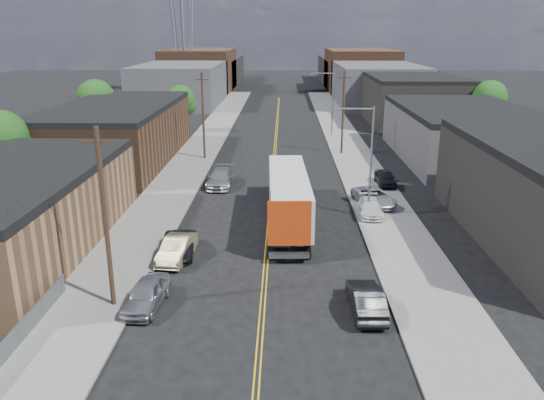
{
  "coord_description": "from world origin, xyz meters",
  "views": [
    {
      "loc": [
        1.1,
        -15.84,
        14.52
      ],
      "look_at": [
        0.26,
        21.6,
        2.5
      ],
      "focal_mm": 35.0,
      "sensor_mm": 36.0,
      "label": 1
    }
  ],
  "objects_px": {
    "car_left_b": "(177,249)",
    "car_left_d": "(221,178)",
    "semi_truck": "(288,192)",
    "car_right_lot_b": "(370,207)",
    "car_left_c": "(177,246)",
    "car_right_lot_a": "(374,197)",
    "car_right_lot_c": "(385,178)",
    "car_left_a": "(146,294)",
    "car_right_oncoming": "(366,299)"
  },
  "relations": [
    {
      "from": "car_left_b",
      "to": "car_right_lot_b",
      "type": "height_order",
      "value": "car_left_b"
    },
    {
      "from": "car_left_b",
      "to": "car_left_a",
      "type": "bearing_deg",
      "value": -87.56
    },
    {
      "from": "car_left_c",
      "to": "car_right_lot_a",
      "type": "height_order",
      "value": "car_right_lot_a"
    },
    {
      "from": "car_right_oncoming",
      "to": "car_right_lot_b",
      "type": "bearing_deg",
      "value": -101.22
    },
    {
      "from": "car_right_lot_c",
      "to": "car_right_oncoming",
      "type": "bearing_deg",
      "value": -103.12
    },
    {
      "from": "car_left_a",
      "to": "car_left_d",
      "type": "xyz_separation_m",
      "value": [
        1.37,
        23.77,
        0.07
      ]
    },
    {
      "from": "car_right_lot_c",
      "to": "car_left_a",
      "type": "bearing_deg",
      "value": -126.44
    },
    {
      "from": "car_right_lot_c",
      "to": "car_right_lot_b",
      "type": "bearing_deg",
      "value": -108.24
    },
    {
      "from": "car_left_d",
      "to": "car_right_lot_c",
      "type": "bearing_deg",
      "value": 2.93
    },
    {
      "from": "car_left_c",
      "to": "car_left_d",
      "type": "relative_size",
      "value": 0.87
    },
    {
      "from": "car_right_oncoming",
      "to": "semi_truck",
      "type": "bearing_deg",
      "value": -75.64
    },
    {
      "from": "semi_truck",
      "to": "car_left_c",
      "type": "bearing_deg",
      "value": -139.84
    },
    {
      "from": "car_right_oncoming",
      "to": "car_right_lot_b",
      "type": "xyz_separation_m",
      "value": [
        2.62,
        15.54,
        0.02
      ]
    },
    {
      "from": "semi_truck",
      "to": "car_right_lot_b",
      "type": "relative_size",
      "value": 3.75
    },
    {
      "from": "car_left_c",
      "to": "car_right_oncoming",
      "type": "relative_size",
      "value": 1.06
    },
    {
      "from": "car_right_lot_c",
      "to": "car_right_lot_a",
      "type": "bearing_deg",
      "value": -109.13
    },
    {
      "from": "semi_truck",
      "to": "car_left_a",
      "type": "relative_size",
      "value": 3.7
    },
    {
      "from": "car_right_lot_b",
      "to": "car_right_oncoming",
      "type": "bearing_deg",
      "value": -96.51
    },
    {
      "from": "car_left_d",
      "to": "car_left_a",
      "type": "bearing_deg",
      "value": -91.17
    },
    {
      "from": "car_left_d",
      "to": "car_right_lot_a",
      "type": "xyz_separation_m",
      "value": [
        13.91,
        -6.0,
        0.04
      ]
    },
    {
      "from": "semi_truck",
      "to": "car_left_d",
      "type": "height_order",
      "value": "semi_truck"
    },
    {
      "from": "car_right_lot_c",
      "to": "semi_truck",
      "type": "bearing_deg",
      "value": -133.82
    },
    {
      "from": "car_left_a",
      "to": "car_right_lot_b",
      "type": "distance_m",
      "value": 21.07
    },
    {
      "from": "car_right_oncoming",
      "to": "car_right_lot_c",
      "type": "distance_m",
      "value": 24.91
    },
    {
      "from": "car_right_lot_a",
      "to": "car_right_lot_c",
      "type": "distance_m",
      "value": 6.57
    },
    {
      "from": "car_left_a",
      "to": "car_left_b",
      "type": "xyz_separation_m",
      "value": [
        0.44,
        6.34,
        0.01
      ]
    },
    {
      "from": "car_left_b",
      "to": "car_right_lot_c",
      "type": "height_order",
      "value": "car_right_lot_c"
    },
    {
      "from": "car_left_c",
      "to": "car_left_b",
      "type": "bearing_deg",
      "value": -85.03
    },
    {
      "from": "car_left_a",
      "to": "car_left_b",
      "type": "relative_size",
      "value": 0.96
    },
    {
      "from": "car_left_a",
      "to": "car_right_lot_b",
      "type": "xyz_separation_m",
      "value": [
        14.57,
        15.22,
        0.03
      ]
    },
    {
      "from": "car_left_c",
      "to": "car_right_lot_c",
      "type": "relative_size",
      "value": 1.16
    },
    {
      "from": "car_right_lot_b",
      "to": "car_right_lot_c",
      "type": "distance_m",
      "value": 9.21
    },
    {
      "from": "car_left_a",
      "to": "car_left_c",
      "type": "distance_m",
      "value": 7.06
    },
    {
      "from": "semi_truck",
      "to": "car_right_lot_b",
      "type": "height_order",
      "value": "semi_truck"
    },
    {
      "from": "car_left_b",
      "to": "car_right_oncoming",
      "type": "bearing_deg",
      "value": -23.62
    },
    {
      "from": "car_left_d",
      "to": "car_right_lot_b",
      "type": "bearing_deg",
      "value": -30.81
    },
    {
      "from": "car_left_a",
      "to": "car_right_oncoming",
      "type": "xyz_separation_m",
      "value": [
        11.94,
        -0.32,
        0.01
      ]
    },
    {
      "from": "car_right_oncoming",
      "to": "car_right_lot_b",
      "type": "relative_size",
      "value": 1.06
    },
    {
      "from": "car_right_oncoming",
      "to": "car_right_lot_a",
      "type": "bearing_deg",
      "value": -102.07
    },
    {
      "from": "car_left_d",
      "to": "car_right_lot_c",
      "type": "relative_size",
      "value": 1.33
    },
    {
      "from": "car_left_c",
      "to": "car_right_lot_a",
      "type": "distance_m",
      "value": 18.38
    },
    {
      "from": "car_left_a",
      "to": "car_right_lot_a",
      "type": "distance_m",
      "value": 23.44
    },
    {
      "from": "semi_truck",
      "to": "car_left_c",
      "type": "height_order",
      "value": "semi_truck"
    },
    {
      "from": "car_right_lot_a",
      "to": "car_right_lot_b",
      "type": "distance_m",
      "value": 2.65
    },
    {
      "from": "semi_truck",
      "to": "car_left_b",
      "type": "distance_m",
      "value": 10.73
    },
    {
      "from": "car_left_d",
      "to": "car_right_lot_c",
      "type": "height_order",
      "value": "car_left_d"
    },
    {
      "from": "semi_truck",
      "to": "car_left_d",
      "type": "relative_size",
      "value": 2.91
    },
    {
      "from": "car_left_b",
      "to": "car_right_lot_b",
      "type": "distance_m",
      "value": 16.68
    },
    {
      "from": "car_left_a",
      "to": "car_left_d",
      "type": "height_order",
      "value": "car_left_d"
    },
    {
      "from": "car_left_b",
      "to": "car_left_d",
      "type": "distance_m",
      "value": 17.46
    }
  ]
}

